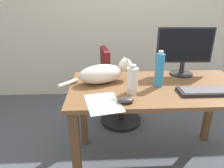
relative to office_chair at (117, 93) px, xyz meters
name	(u,v)px	position (x,y,z in m)	size (l,w,h in m)	color
ground_plane	(152,161)	(0.28, -0.69, -0.39)	(8.00, 8.00, 0.00)	#474C56
back_wall	(133,7)	(0.28, 0.87, 0.91)	(6.00, 0.04, 2.60)	beige
desk	(158,99)	(0.28, -0.69, 0.26)	(1.39, 0.72, 0.76)	brown
office_chair	(117,93)	(0.00, 0.00, 0.00)	(0.48, 0.48, 0.91)	black
monitor	(184,50)	(0.54, -0.44, 0.59)	(0.48, 0.20, 0.41)	#232328
keyboard	(209,91)	(0.60, -0.84, 0.38)	(0.44, 0.15, 0.03)	#232328
cat	(104,73)	(-0.15, -0.60, 0.45)	(0.59, 0.29, 0.20)	silver
computer_mouse	(125,100)	(-0.02, -0.97, 0.39)	(0.11, 0.06, 0.04)	#333338
paper_sheet	(103,103)	(-0.16, -0.96, 0.37)	(0.21, 0.30, 0.00)	white
water_bottle	(159,70)	(0.27, -0.70, 0.50)	(0.07, 0.07, 0.28)	#2D8CD1
spray_bottle	(132,80)	(0.04, -0.81, 0.47)	(0.08, 0.08, 0.21)	silver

